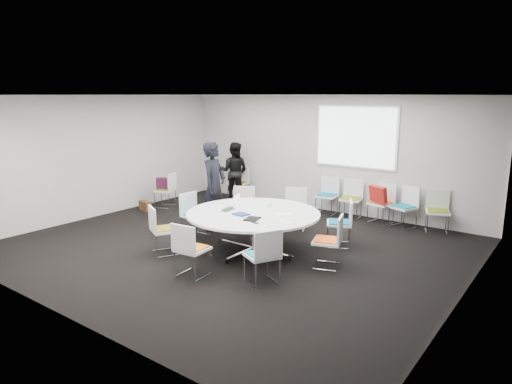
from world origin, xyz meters
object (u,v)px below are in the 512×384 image
Objects in this scene: chair_ring_h at (262,266)px; chair_back_d at (403,215)px; chair_ring_e at (196,223)px; cup at (269,205)px; chair_ring_a at (328,251)px; chair_back_e at (437,220)px; chair_ring_d at (243,216)px; maroon_bag at (165,183)px; chair_ring_c at (294,217)px; chair_ring_g at (192,260)px; brown_bag at (145,206)px; conference_table at (253,221)px; chair_ring_f at (164,239)px; laptop at (230,209)px; chair_back_b at (351,206)px; chair_person_back at (238,189)px; person_back at (234,172)px; chair_back_a at (327,203)px; chair_ring_b at (339,232)px; chair_spare_left at (166,197)px; chair_back_c at (381,211)px; person_main at (214,186)px.

chair_ring_h is 1.00× the size of chair_back_d.
chair_ring_e is 9.78× the size of cup.
chair_ring_a and chair_back_e have the same top height.
maroon_bag is (-2.75, 0.30, 0.34)m from chair_ring_d.
chair_back_e is at bearing -169.15° from chair_ring_c.
chair_ring_a is 1.00× the size of chair_ring_g.
chair_ring_a is 2.44× the size of brown_bag.
conference_table is at bearing 105.54° from chair_ring_d.
chair_ring_e is 2.44× the size of brown_bag.
maroon_bag is (-3.80, 1.34, 0.06)m from conference_table.
chair_ring_a is 2.90m from chair_ring_f.
laptop is (0.76, 0.95, 0.47)m from chair_ring_f.
chair_ring_f is at bearing 59.50° from chair_back_b.
chair_person_back is (-2.78, 1.58, 0.00)m from chair_ring_c.
person_back is (0.00, -0.17, 0.51)m from chair_person_back.
chair_back_a is 1.86m from chair_back_d.
chair_ring_h is at bearing 148.78° from chair_ring_b.
chair_back_d is at bearing -94.09° from chair_spare_left.
chair_ring_b is at bearing 38.16° from chair_back_e.
chair_ring_d and chair_ring_h have the same top height.
brown_bag is (-1.05, -2.37, -0.16)m from chair_person_back.
chair_back_c is 2.64× the size of laptop.
chair_back_d is at bearing 175.55° from chair_person_back.
chair_back_b is (0.54, 1.61, 0.00)m from chair_ring_c.
chair_ring_b and chair_back_a have the same top height.
chair_spare_left reaches higher than laptop.
chair_person_back is (0.91, 1.82, 0.00)m from chair_spare_left.
chair_back_a is at bearing -9.52° from chair_back_b.
chair_back_a is at bearing -20.11° from chair_back_e.
chair_back_e is at bearing 170.47° from chair_back_b.
chair_ring_b is at bearing 116.46° from chair_ring_e.
chair_ring_c is 2.64× the size of laptop.
chair_spare_left is at bearing 60.62° from person_main.
brown_bag is (-4.93, 1.91, -0.16)m from chair_ring_h.
chair_back_e is (2.55, -0.00, 0.00)m from chair_back_a.
chair_ring_h is at bearing 103.30° from chair_back_d.
chair_ring_f is at bearing 177.83° from person_main.
chair_ring_b is 2.35m from chair_back_e.
chair_person_back is (-2.82, 4.70, 0.00)m from chair_ring_g.
chair_back_b is 4.64m from maroon_bag.
chair_back_b is 3.31m from chair_person_back.
person_main reaches higher than chair_ring_f.
person_back is (-4.56, -0.14, 0.51)m from chair_back_d.
chair_back_a reaches higher than cup.
chair_ring_f is at bearing -129.00° from cup.
chair_ring_h is at bearing 101.13° from chair_back_c.
chair_ring_a and chair_ring_b have the same top height.
chair_ring_e is at bearing 170.90° from person_main.
person_main is 1.53m from cup.
chair_ring_f and chair_back_c have the same top height.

